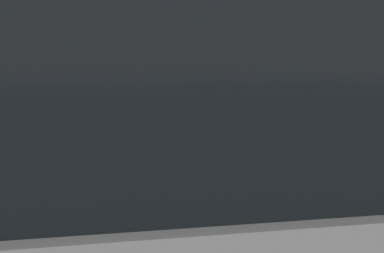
% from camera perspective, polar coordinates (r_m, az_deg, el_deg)
% --- Properties ---
extents(parking_meter, '(0.16, 0.17, 1.40)m').
position_cam_1_polar(parking_meter, '(4.15, -4.70, -0.34)').
color(parking_meter, slate).
rests_on(parking_meter, sidewalk_curb).
extents(pedestrian_at_meter, '(0.58, 0.56, 1.63)m').
position_cam_1_polar(pedestrian_at_meter, '(4.51, 2.35, -0.88)').
color(pedestrian_at_meter, slate).
rests_on(pedestrian_at_meter, sidewalk_curb).
extents(parked_hatchback_silver, '(4.03, 1.83, 1.81)m').
position_cam_1_polar(parked_hatchback_silver, '(2.45, -0.54, -9.03)').
color(parked_hatchback_silver, '#B7BABF').
rests_on(parked_hatchback_silver, ground).
extents(background_railing, '(24.06, 0.06, 1.12)m').
position_cam_1_polar(background_railing, '(5.79, -11.79, -1.06)').
color(background_railing, '#2D7A38').
rests_on(background_railing, sidewalk_curb).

